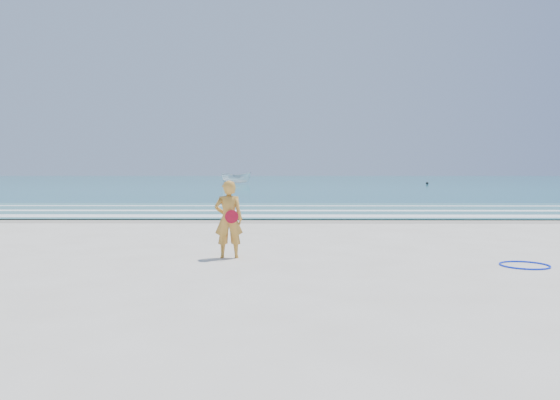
{
  "coord_description": "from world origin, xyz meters",
  "views": [
    {
      "loc": [
        0.08,
        -10.66,
        1.77
      ],
      "look_at": [
        -0.06,
        4.0,
        1.0
      ],
      "focal_mm": 35.0,
      "sensor_mm": 36.0,
      "label": 1
    }
  ],
  "objects": [
    {
      "name": "wet_sand",
      "position": [
        0.0,
        9.0,
        0.0
      ],
      "size": [
        400.0,
        2.4,
        0.0
      ],
      "primitive_type": "cube",
      "color": "#B2A893",
      "rests_on": "ground"
    },
    {
      "name": "foam_mid",
      "position": [
        0.0,
        13.2,
        0.05
      ],
      "size": [
        400.0,
        0.9,
        0.01
      ],
      "primitive_type": "cube",
      "color": "white",
      "rests_on": "shallow"
    },
    {
      "name": "ocean",
      "position": [
        0.0,
        105.0,
        0.02
      ],
      "size": [
        400.0,
        190.0,
        0.04
      ],
      "primitive_type": "cube",
      "color": "#19727F",
      "rests_on": "ground"
    },
    {
      "name": "buoy",
      "position": [
        18.73,
        61.06,
        0.22
      ],
      "size": [
        0.36,
        0.36,
        0.36
      ],
      "primitive_type": "sphere",
      "color": "black",
      "rests_on": "ocean"
    },
    {
      "name": "foam_near",
      "position": [
        0.0,
        10.3,
        0.05
      ],
      "size": [
        400.0,
        1.4,
        0.01
      ],
      "primitive_type": "cube",
      "color": "white",
      "rests_on": "shallow"
    },
    {
      "name": "ground",
      "position": [
        0.0,
        0.0,
        0.0
      ],
      "size": [
        400.0,
        400.0,
        0.0
      ],
      "primitive_type": "plane",
      "color": "silver",
      "rests_on": "ground"
    },
    {
      "name": "woman",
      "position": [
        -1.08,
        0.42,
        0.79
      ],
      "size": [
        0.6,
        0.43,
        1.59
      ],
      "color": "gold",
      "rests_on": "ground"
    },
    {
      "name": "boat",
      "position": [
        -6.6,
        64.11,
        0.87
      ],
      "size": [
        4.58,
        3.23,
        1.66
      ],
      "primitive_type": "imported",
      "rotation": [
        0.0,
        0.0,
        1.99
      ],
      "color": "white",
      "rests_on": "ocean"
    },
    {
      "name": "shallow",
      "position": [
        0.0,
        14.0,
        0.04
      ],
      "size": [
        400.0,
        10.0,
        0.01
      ],
      "primitive_type": "cube",
      "color": "#59B7AD",
      "rests_on": "ocean"
    },
    {
      "name": "foam_far",
      "position": [
        0.0,
        16.5,
        0.05
      ],
      "size": [
        400.0,
        0.6,
        0.01
      ],
      "primitive_type": "cube",
      "color": "white",
      "rests_on": "shallow"
    },
    {
      "name": "hoop",
      "position": [
        4.56,
        -0.5,
        0.02
      ],
      "size": [
        1.12,
        1.12,
        0.03
      ],
      "primitive_type": "torus",
      "rotation": [
        0.0,
        0.0,
        0.29
      ],
      "color": "#0D2BF2",
      "rests_on": "ground"
    }
  ]
}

